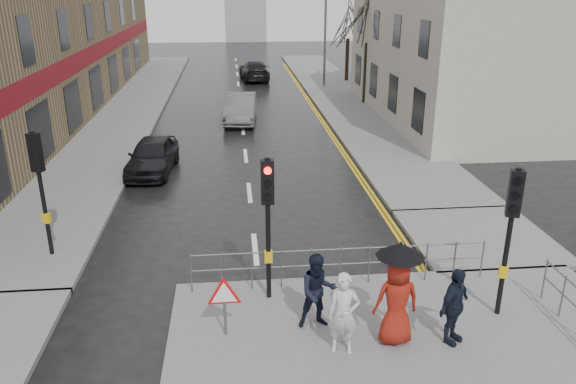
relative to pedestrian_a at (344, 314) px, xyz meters
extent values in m
plane|color=black|center=(-1.52, 1.97, -0.99)|extent=(120.00, 120.00, 0.00)
cube|color=#605E5B|center=(-8.02, 24.97, -0.92)|extent=(4.00, 44.00, 0.14)
cube|color=#605E5B|center=(4.98, 26.97, -0.92)|extent=(4.00, 40.00, 0.14)
cube|color=#605E5B|center=(4.98, 4.97, -0.92)|extent=(4.00, 4.20, 0.14)
cube|color=olive|center=(-13.52, 23.97, 4.01)|extent=(8.00, 42.00, 10.00)
cube|color=#B7AF9F|center=(10.48, 19.97, 2.51)|extent=(9.00, 16.00, 7.00)
cylinder|color=black|center=(-1.32, 2.17, 0.85)|extent=(0.11, 0.11, 3.40)
cube|color=black|center=(-1.32, 2.17, 2.00)|extent=(0.28, 0.22, 1.00)
cylinder|color=#FF0C07|center=(-1.32, 2.03, 2.30)|extent=(0.16, 0.04, 0.16)
cylinder|color=black|center=(-1.32, 2.03, 2.00)|extent=(0.16, 0.04, 0.16)
cylinder|color=black|center=(-1.32, 2.03, 1.70)|extent=(0.16, 0.04, 0.16)
cube|color=gold|center=(-1.32, 2.17, 0.20)|extent=(0.18, 0.14, 0.28)
cylinder|color=black|center=(3.68, 0.97, 0.85)|extent=(0.11, 0.11, 3.40)
cube|color=black|center=(3.68, 0.97, 2.00)|extent=(0.34, 0.30, 1.00)
cylinder|color=black|center=(3.63, 0.84, 2.30)|extent=(0.16, 0.09, 0.16)
cylinder|color=black|center=(3.63, 0.84, 2.00)|extent=(0.16, 0.09, 0.16)
cylinder|color=black|center=(3.63, 0.84, 1.70)|extent=(0.16, 0.09, 0.16)
cube|color=gold|center=(3.68, 0.97, 0.20)|extent=(0.22, 0.19, 0.28)
cylinder|color=black|center=(-7.02, 4.97, 0.85)|extent=(0.11, 0.11, 3.40)
cube|color=black|center=(-7.02, 4.97, 2.00)|extent=(0.34, 0.30, 1.00)
cylinder|color=black|center=(-6.97, 5.11, 2.30)|extent=(0.16, 0.09, 0.16)
cylinder|color=black|center=(-6.97, 5.11, 2.00)|extent=(0.16, 0.09, 0.16)
cylinder|color=black|center=(-6.97, 5.11, 1.70)|extent=(0.16, 0.09, 0.16)
cube|color=gold|center=(-7.02, 4.97, 0.20)|extent=(0.22, 0.19, 0.28)
cylinder|color=#595B5E|center=(-3.12, 2.57, -0.35)|extent=(0.04, 0.04, 1.00)
cylinder|color=#595B5E|center=(3.98, 2.57, -0.35)|extent=(0.04, 0.04, 1.00)
cylinder|color=#595B5E|center=(0.43, 2.57, 0.10)|extent=(7.10, 0.04, 0.04)
cylinder|color=#595B5E|center=(0.43, 2.57, -0.30)|extent=(7.10, 0.04, 0.04)
cylinder|color=#595B5E|center=(4.98, 1.47, -0.35)|extent=(0.04, 0.04, 1.00)
cylinder|color=#595B5E|center=(-2.32, 0.77, -0.43)|extent=(0.06, 0.06, 0.85)
cylinder|color=red|center=(-2.32, 0.77, 0.10)|extent=(0.80, 0.03, 0.80)
cylinder|color=white|center=(-2.32, 0.75, 0.10)|extent=(0.60, 0.03, 0.60)
cylinder|color=#595B5E|center=(4.48, 29.97, 3.15)|extent=(0.16, 0.16, 8.00)
cylinder|color=black|center=(5.98, 23.97, 0.90)|extent=(0.26, 0.26, 3.50)
cylinder|color=black|center=(6.48, 31.97, 0.65)|extent=(0.26, 0.26, 3.00)
imported|color=beige|center=(0.00, 0.00, 0.00)|extent=(0.70, 0.53, 1.70)
imported|color=black|center=(-0.37, 0.91, -0.01)|extent=(0.85, 0.68, 1.67)
imported|color=maroon|center=(1.11, 0.21, 0.09)|extent=(0.94, 0.63, 1.87)
cylinder|color=black|center=(1.11, 0.21, 0.19)|extent=(0.02, 0.02, 2.07)
cone|color=black|center=(1.11, 0.21, 1.22)|extent=(0.96, 0.96, 0.28)
imported|color=black|center=(2.26, 0.07, -0.02)|extent=(1.01, 0.92, 1.66)
imported|color=black|center=(-5.19, 12.15, -0.31)|extent=(1.96, 4.12, 1.36)
imported|color=#505356|center=(-1.59, 20.23, -0.26)|extent=(1.87, 4.55, 1.47)
imported|color=black|center=(-0.27, 33.67, -0.29)|extent=(2.29, 4.95, 1.40)
camera|label=1|loc=(-2.02, -9.22, 6.07)|focal=35.00mm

